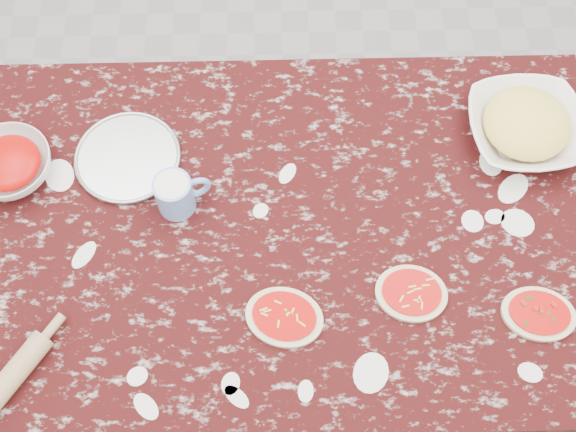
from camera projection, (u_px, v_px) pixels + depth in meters
The scene contains 10 objects.
ground at pixel (288, 320), 2.46m from camera, with size 4.00×4.00×0.00m, color gray.
worktable at pixel (288, 239), 1.86m from camera, with size 1.60×1.00×0.75m.
pizza_tray at pixel (128, 158), 1.86m from camera, with size 0.26×0.26×0.01m, color #B2B2B7.
sauce_bowl at pixel (10, 166), 1.82m from camera, with size 0.22×0.22×0.07m, color white.
cheese_bowl at pixel (524, 128), 1.86m from camera, with size 0.29×0.29×0.07m, color white.
flour_mug at pixel (176, 194), 1.76m from camera, with size 0.14×0.09×0.11m.
pizza_left at pixel (284, 317), 1.67m from camera, with size 0.21×0.19×0.02m.
pizza_mid at pixel (411, 293), 1.70m from camera, with size 0.19×0.17×0.02m.
pizza_right at pixel (539, 314), 1.68m from camera, with size 0.19×0.16×0.02m.
rolling_pin at pixel (4, 386), 1.59m from camera, with size 0.05×0.05×0.26m, color tan.
Camera 1 is at (-0.02, -0.76, 2.37)m, focal length 45.75 mm.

